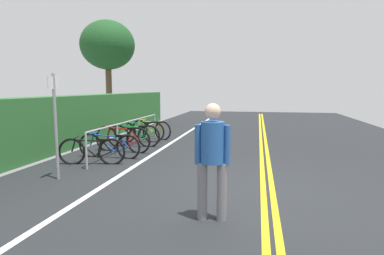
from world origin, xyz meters
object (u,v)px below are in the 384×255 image
(pedestrian, at_px, (212,154))
(bicycle_5, at_px, (151,130))
(bike_rack, at_px, (129,128))
(bicycle_0, at_px, (92,151))
(tree_mid, at_px, (108,46))
(bicycle_4, at_px, (139,132))
(bicycle_3, at_px, (134,136))
(sign_post_near, at_px, (55,116))
(bicycle_2, at_px, (122,139))
(bicycle_1, at_px, (109,146))

(pedestrian, bearing_deg, bicycle_5, 25.09)
(bike_rack, bearing_deg, bicycle_0, 176.60)
(pedestrian, bearing_deg, tree_mid, 31.50)
(bicycle_4, xyz_separation_m, bicycle_5, (0.83, -0.13, -0.02))
(bicycle_3, xyz_separation_m, tree_mid, (6.39, 3.87, 3.64))
(sign_post_near, bearing_deg, bicycle_4, -0.42)
(bicycle_3, bearing_deg, bicycle_5, -1.03)
(bicycle_0, distance_m, bicycle_2, 1.59)
(bicycle_4, bearing_deg, bicycle_1, -177.92)
(bicycle_3, bearing_deg, tree_mid, 31.18)
(bike_rack, xyz_separation_m, bicycle_2, (-0.45, 0.02, -0.27))
(bicycle_1, relative_size, bicycle_2, 0.98)
(bicycle_2, bearing_deg, bicycle_5, -0.67)
(bicycle_1, relative_size, bicycle_4, 1.05)
(bicycle_0, bearing_deg, bicycle_1, -6.38)
(bike_rack, distance_m, bicycle_5, 2.07)
(bicycle_3, distance_m, bicycle_5, 1.63)
(bicycle_1, distance_m, bicycle_2, 0.82)
(tree_mid, bearing_deg, sign_post_near, -159.81)
(bicycle_2, bearing_deg, bike_rack, -2.72)
(bicycle_3, distance_m, sign_post_near, 3.87)
(bicycle_4, bearing_deg, bicycle_5, -9.08)
(bicycle_3, bearing_deg, bicycle_1, 179.52)
(bicycle_3, relative_size, tree_mid, 0.32)
(bicycle_0, bearing_deg, pedestrian, -129.39)
(bicycle_1, xyz_separation_m, bicycle_4, (2.48, 0.09, 0.03))
(bicycle_4, bearing_deg, bicycle_3, -172.60)
(bicycle_0, xyz_separation_m, bicycle_5, (4.07, -0.13, 0.01))
(bicycle_0, height_order, bicycle_5, bicycle_5)
(bicycle_2, xyz_separation_m, pedestrian, (-4.30, -3.21, 0.57))
(bike_rack, distance_m, bicycle_3, 0.51)
(bicycle_4, distance_m, tree_mid, 7.65)
(bicycle_5, bearing_deg, bicycle_3, 178.97)
(bicycle_0, height_order, bicycle_1, bicycle_1)
(bike_rack, relative_size, sign_post_near, 2.38)
(pedestrian, xyz_separation_m, sign_post_near, (1.40, 3.34, 0.34))
(bike_rack, height_order, bicycle_4, bike_rack)
(bicycle_3, distance_m, bicycle_4, 0.81)
(bicycle_0, distance_m, sign_post_near, 1.63)
(bicycle_2, height_order, tree_mid, tree_mid)
(bicycle_0, xyz_separation_m, bicycle_3, (2.44, -0.10, 0.03))
(bicycle_5, xyz_separation_m, tree_mid, (4.75, 3.89, 3.66))
(pedestrian, relative_size, tree_mid, 0.31)
(bicycle_2, height_order, bicycle_5, bicycle_2)
(bike_rack, relative_size, tree_mid, 0.95)
(bicycle_1, xyz_separation_m, pedestrian, (-3.47, -3.22, 0.62))
(pedestrian, xyz_separation_m, tree_mid, (11.54, 7.07, 3.05))
(bicycle_5, bearing_deg, sign_post_near, 178.23)
(bike_rack, xyz_separation_m, bicycle_4, (1.21, 0.13, -0.29))
(bike_rack, relative_size, bicycle_1, 2.87)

